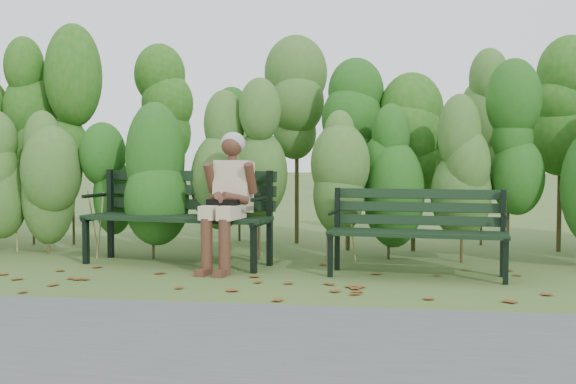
# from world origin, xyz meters

# --- Properties ---
(ground) EXTENTS (80.00, 80.00, 0.00)m
(ground) POSITION_xyz_m (0.00, 0.00, 0.00)
(ground) COLOR #3E5D27
(footpath) EXTENTS (60.00, 2.50, 0.01)m
(footpath) POSITION_xyz_m (0.00, -2.20, 0.01)
(footpath) COLOR #474749
(footpath) RESTS_ON ground
(hedge_band) EXTENTS (11.04, 1.67, 2.42)m
(hedge_band) POSITION_xyz_m (0.00, 1.86, 1.26)
(hedge_band) COLOR #47381E
(hedge_band) RESTS_ON ground
(leaf_litter) EXTENTS (5.67, 2.29, 0.01)m
(leaf_litter) POSITION_xyz_m (0.17, -0.17, 0.00)
(leaf_litter) COLOR brown
(leaf_litter) RESTS_ON ground
(bench_left) EXTENTS (1.94, 0.90, 0.93)m
(bench_left) POSITION_xyz_m (-1.15, 0.86, 0.55)
(bench_left) COLOR black
(bench_left) RESTS_ON ground
(bench_right) EXTENTS (1.59, 0.65, 0.78)m
(bench_right) POSITION_xyz_m (1.15, 0.51, 0.46)
(bench_right) COLOR black
(bench_right) RESTS_ON ground
(seated_woman) EXTENTS (0.53, 0.77, 1.30)m
(seated_woman) POSITION_xyz_m (-0.60, 0.58, 0.74)
(seated_woman) COLOR tan
(seated_woman) RESTS_ON ground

